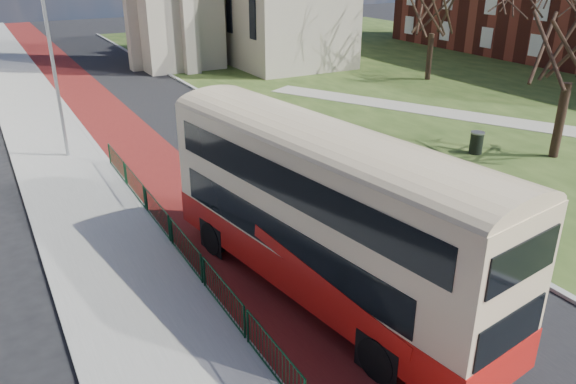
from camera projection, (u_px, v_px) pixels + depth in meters
ground at (361, 328)px, 15.05m from camera, size 160.00×160.00×0.00m
road_carriageway at (173, 129)px, 31.75m from camera, size 9.00×120.00×0.01m
bus_lane at (126, 136)px, 30.54m from camera, size 3.40×120.00×0.01m
pavement_west at (51, 146)px, 28.82m from camera, size 4.00×120.00×0.12m
kerb_west at (91, 140)px, 29.71m from camera, size 0.25×120.00×0.13m
kerb_east at (233, 110)px, 35.39m from camera, size 0.25×80.00×0.13m
grass_green at (464, 78)px, 44.33m from camera, size 40.00×80.00×0.04m
footpath at (542, 127)px, 32.01m from camera, size 18.84×32.82×0.03m
pedestrian_railing at (202, 270)px, 16.72m from camera, size 0.07×24.00×1.12m
streetlamp at (56, 63)px, 25.71m from camera, size 2.13×0.18×8.00m
bus at (322, 207)px, 15.49m from camera, size 4.40×12.07×4.93m
litter_bin at (476, 143)px, 27.71m from camera, size 0.73×0.73×1.10m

